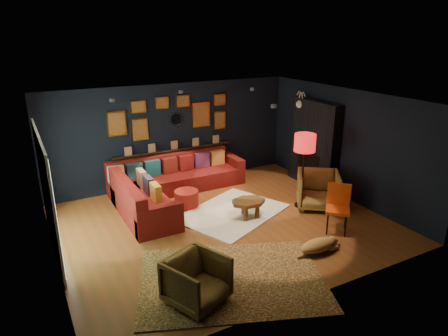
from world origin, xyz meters
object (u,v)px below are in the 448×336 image
coffee_table (248,204)px  floor_lamp (305,146)px  orange_chair (338,204)px  pouf (187,198)px  dog (318,243)px  armchair_right (318,188)px  sectional (165,186)px  armchair_left (197,279)px  gold_stool (172,286)px

coffee_table → floor_lamp: bearing=-1.8°
orange_chair → floor_lamp: 1.53m
orange_chair → pouf: bearing=175.5°
orange_chair → dog: size_ratio=0.94×
orange_chair → armchair_right: bearing=112.8°
sectional → coffee_table: 2.19m
sectional → armchair_left: sectional is taller
pouf → dog: size_ratio=0.53×
coffee_table → orange_chair: bearing=-45.2°
pouf → orange_chair: orange_chair is taller
coffee_table → pouf: 1.50m
gold_stool → floor_lamp: size_ratio=0.26×
sectional → dog: bearing=-65.9°
armchair_left → sectional: bearing=53.1°
armchair_right → dog: armchair_right is taller
pouf → floor_lamp: 2.90m
coffee_table → floor_lamp: 1.78m
pouf → armchair_left: 3.43m
floor_lamp → pouf: bearing=152.7°
armchair_left → floor_lamp: bearing=6.0°
sectional → dog: (1.61, -3.61, -0.14)m
armchair_left → gold_stool: bearing=117.4°
orange_chair → floor_lamp: (0.10, 1.26, 0.87)m
armchair_right → gold_stool: size_ratio=2.09×
pouf → floor_lamp: bearing=-27.3°
armchair_right → orange_chair: 1.11m
sectional → armchair_left: size_ratio=4.21×
armchair_left → floor_lamp: (3.54, 2.00, 1.04)m
armchair_right → pouf: bearing=-173.0°
pouf → floor_lamp: size_ratio=0.32×
orange_chair → sectional: bearing=172.3°
coffee_table → dog: (0.39, -1.79, -0.16)m
sectional → gold_stool: bearing=-108.6°
floor_lamp → coffee_table: bearing=178.2°
pouf → floor_lamp: floor_lamp is taller
pouf → armchair_left: armchair_left is taller
sectional → pouf: size_ratio=6.23×
coffee_table → pouf: bearing=128.9°
armchair_left → floor_lamp: size_ratio=0.47×
coffee_table → dog: bearing=-77.7°
armchair_left → floor_lamp: floor_lamp is taller
armchair_left → armchair_right: size_ratio=0.88×
gold_stool → floor_lamp: 4.39m
armchair_left → gold_stool: (-0.30, 0.24, -0.18)m
armchair_left → orange_chair: 3.52m
pouf → armchair_right: bearing=-28.6°
gold_stool → pouf: bearing=63.2°
coffee_table → floor_lamp: (1.40, -0.04, 1.10)m
armchair_right → armchair_left: bearing=-119.4°
armchair_left → coffee_table: bearing=20.1°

